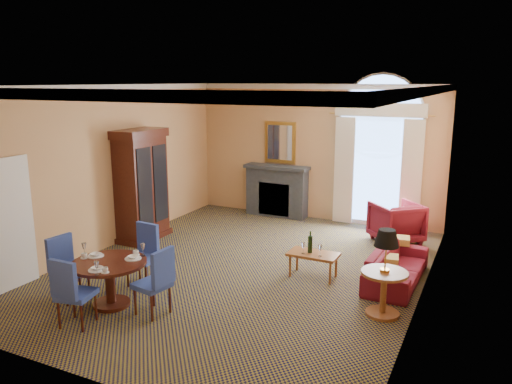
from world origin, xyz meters
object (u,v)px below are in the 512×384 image
at_px(sofa, 397,266).
at_px(coffee_table, 313,254).
at_px(side_table, 385,264).
at_px(armoire, 141,187).
at_px(armchair, 396,222).
at_px(dining_table, 110,273).

xyz_separation_m(sofa, coffee_table, (-1.32, -0.40, 0.13)).
bearing_deg(coffee_table, sofa, 17.42).
relative_size(sofa, side_table, 1.50).
height_order(coffee_table, side_table, side_table).
height_order(armoire, coffee_table, armoire).
distance_m(armoire, coffee_table, 4.03).
distance_m(armchair, coffee_table, 2.72).
bearing_deg(dining_table, armchair, 56.60).
distance_m(sofa, coffee_table, 1.39).
height_order(armoire, side_table, armoire).
xyz_separation_m(armoire, sofa, (5.27, -0.06, -0.84)).
bearing_deg(sofa, coffee_table, 108.52).
xyz_separation_m(sofa, side_table, (0.05, -1.31, 0.50)).
height_order(armoire, dining_table, armoire).
height_order(dining_table, sofa, dining_table).
relative_size(dining_table, coffee_table, 1.30).
relative_size(armoire, side_table, 1.86).
height_order(armchair, side_table, side_table).
bearing_deg(sofa, armchair, 12.45).
relative_size(armchair, coffee_table, 1.09).
height_order(dining_table, coffee_table, dining_table).
bearing_deg(armoire, sofa, -0.69).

